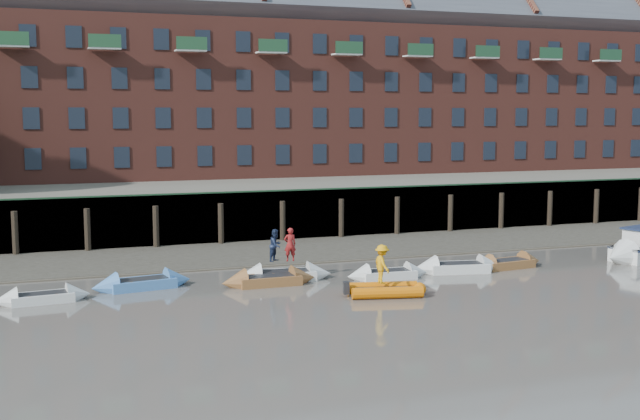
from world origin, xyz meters
name	(u,v)px	position (x,y,z in m)	size (l,w,h in m)	color
ground	(486,323)	(0.00, 0.00, 0.00)	(220.00, 220.00, 0.00)	#5D5750
foreshore	(332,249)	(0.00, 18.00, 0.00)	(110.00, 8.00, 0.50)	#3D382F
mud_band	(352,259)	(0.00, 14.60, 0.00)	(110.00, 1.60, 0.10)	#4C4336
river_wall	(309,214)	(0.00, 22.38, 1.59)	(110.00, 1.23, 3.30)	#2D2A26
bank_terrace	(257,194)	(0.00, 36.00, 1.60)	(110.00, 28.00, 3.20)	#5E594D
apartment_terrace	(253,55)	(0.00, 36.99, 12.82)	(80.60, 15.56, 20.98)	brown
rowboat_0	(42,298)	(-16.54, 9.30, 0.21)	(4.18, 1.61, 1.18)	silver
rowboat_1	(142,284)	(-12.10, 10.68, 0.24)	(4.86, 2.07, 1.36)	#457BBF
rowboat_2	(269,280)	(-6.25, 9.50, 0.24)	(4.63, 1.39, 1.34)	brown
rowboat_3	(284,275)	(-5.24, 10.34, 0.24)	(4.83, 1.88, 1.37)	silver
rowboat_4	(388,274)	(-0.26, 9.03, 0.22)	(4.29, 1.41, 1.23)	silver
rowboat_5	(458,267)	(3.85, 9.34, 0.24)	(4.93, 2.17, 1.38)	silver
rowboat_6	(507,264)	(6.84, 9.48, 0.23)	(4.54, 1.82, 1.28)	brown
rib_tender	(388,290)	(-1.74, 5.61, 0.26)	(3.60, 2.25, 0.61)	#DB6505
motor_launch	(637,250)	(14.78, 8.93, 0.60)	(5.99, 3.43, 2.35)	silver
person_rower_a	(290,244)	(-4.91, 10.44, 1.75)	(0.61, 0.40, 1.67)	maroon
person_rower_b	(276,245)	(-5.60, 10.61, 1.73)	(0.78, 0.61, 1.61)	#19233F
person_rib_crew	(382,264)	(-2.02, 5.69, 1.45)	(1.14, 0.66, 1.77)	orange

